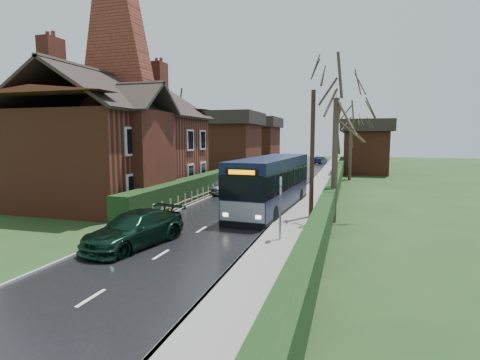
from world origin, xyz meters
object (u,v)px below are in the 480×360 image
(car_silver, at_px, (223,186))
(bus_stop_sign, at_px, (280,199))
(brick_house, at_px, (122,138))
(car_green, at_px, (135,229))
(bus, at_px, (271,184))
(telegraph_pole, at_px, (312,155))

(car_silver, relative_size, bus_stop_sign, 1.29)
(brick_house, relative_size, car_green, 3.02)
(brick_house, bearing_deg, car_green, -54.46)
(brick_house, bearing_deg, bus, -4.78)
(brick_house, xyz_separation_m, telegraph_pole, (13.53, -2.84, -0.88))
(bus_stop_sign, relative_size, telegraph_pole, 0.41)
(brick_house, relative_size, telegraph_pole, 2.12)
(car_silver, xyz_separation_m, telegraph_pole, (7.60, -7.31, 2.88))
(bus_stop_sign, bearing_deg, brick_house, 132.53)
(telegraph_pole, bearing_deg, brick_house, 152.77)
(car_silver, bearing_deg, telegraph_pole, -32.22)
(brick_house, relative_size, bus_stop_sign, 5.19)
(brick_house, height_order, bus_stop_sign, brick_house)
(car_green, relative_size, bus_stop_sign, 1.72)
(bus, xyz_separation_m, bus_stop_sign, (1.80, -6.86, 0.26))
(car_green, bearing_deg, car_silver, 106.09)
(brick_house, distance_m, bus, 11.32)
(bus, relative_size, telegraph_pole, 1.55)
(brick_house, distance_m, car_green, 12.81)
(bus_stop_sign, distance_m, telegraph_pole, 5.26)
(car_silver, bearing_deg, bus_stop_sign, -49.29)
(bus, height_order, car_green, bus)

